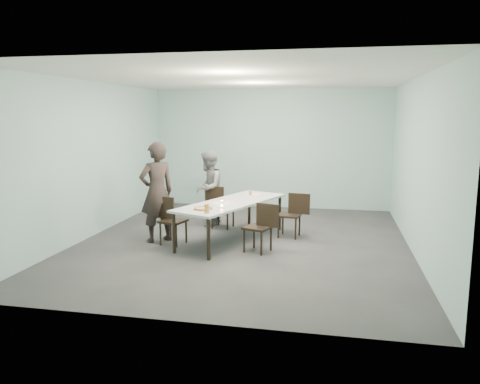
% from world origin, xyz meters
% --- Properties ---
extents(ground, '(7.00, 7.00, 0.00)m').
position_xyz_m(ground, '(0.00, 0.00, 0.00)').
color(ground, '#333335').
rests_on(ground, ground).
extents(room_shell, '(6.02, 7.02, 3.01)m').
position_xyz_m(room_shell, '(0.00, 0.00, 2.03)').
color(room_shell, '#9FC8C6').
rests_on(room_shell, ground).
extents(table, '(1.79, 2.75, 0.75)m').
position_xyz_m(table, '(-0.24, 0.07, 0.69)').
color(table, white).
rests_on(table, ground).
extents(chair_near_left, '(0.65, 0.51, 0.87)m').
position_xyz_m(chair_near_left, '(-1.32, -0.36, 0.50)').
color(chair_near_left, black).
rests_on(chair_near_left, ground).
extents(chair_far_left, '(0.64, 0.48, 0.87)m').
position_xyz_m(chair_far_left, '(-0.72, 1.05, 0.50)').
color(chair_far_left, black).
rests_on(chair_far_left, ground).
extents(chair_near_right, '(0.65, 0.54, 0.87)m').
position_xyz_m(chair_near_right, '(0.44, -0.58, 0.50)').
color(chair_near_right, black).
rests_on(chair_near_right, ground).
extents(chair_far_right, '(0.64, 0.48, 0.87)m').
position_xyz_m(chair_far_right, '(0.88, 0.55, 0.50)').
color(chair_far_right, black).
rests_on(chair_far_right, ground).
extents(diner_near, '(0.79, 0.81, 1.87)m').
position_xyz_m(diner_near, '(-1.59, -0.25, 0.94)').
color(diner_near, black).
rests_on(diner_near, ground).
extents(diner_far, '(0.63, 0.80, 1.60)m').
position_xyz_m(diner_far, '(-1.01, 1.24, 0.80)').
color(diner_far, gray).
rests_on(diner_far, ground).
extents(pizza, '(0.34, 0.34, 0.04)m').
position_xyz_m(pizza, '(-0.55, -0.78, 0.77)').
color(pizza, white).
rests_on(pizza, table).
extents(side_plate, '(0.18, 0.18, 0.01)m').
position_xyz_m(side_plate, '(-0.31, -0.46, 0.76)').
color(side_plate, white).
rests_on(side_plate, table).
extents(beer_glass, '(0.08, 0.08, 0.15)m').
position_xyz_m(beer_glass, '(-0.41, -1.04, 0.82)').
color(beer_glass, orange).
rests_on(beer_glass, table).
extents(water_tumbler, '(0.08, 0.08, 0.09)m').
position_xyz_m(water_tumbler, '(-0.40, -0.99, 0.80)').
color(water_tumbler, silver).
rests_on(water_tumbler, table).
extents(tealight, '(0.06, 0.06, 0.05)m').
position_xyz_m(tealight, '(-0.38, -0.10, 0.77)').
color(tealight, silver).
rests_on(tealight, table).
extents(amber_tumbler, '(0.07, 0.07, 0.08)m').
position_xyz_m(amber_tumbler, '(-0.02, 0.85, 0.79)').
color(amber_tumbler, orange).
rests_on(amber_tumbler, table).
extents(menu, '(0.36, 0.31, 0.01)m').
position_xyz_m(menu, '(0.03, 0.97, 0.75)').
color(menu, silver).
rests_on(menu, table).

